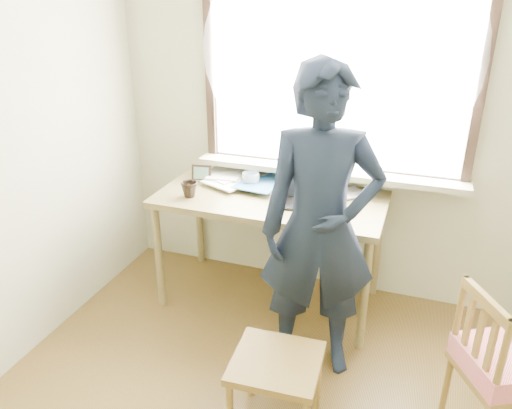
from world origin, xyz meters
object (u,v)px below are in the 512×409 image
(desk, at_px, (271,207))
(mug_dark, at_px, (189,189))
(work_chair, at_px, (276,371))
(person, at_px, (320,228))
(laptop, at_px, (297,195))
(mug_white, at_px, (251,179))
(side_chair, at_px, (502,365))

(desk, height_order, mug_dark, mug_dark)
(mug_dark, relative_size, work_chair, 0.25)
(work_chair, relative_size, person, 0.25)
(laptop, height_order, person, person)
(laptop, relative_size, mug_white, 2.65)
(mug_white, distance_m, work_chair, 1.44)
(mug_dark, xyz_separation_m, person, (0.96, -0.34, 0.04))
(mug_dark, bearing_deg, person, -19.47)
(desk, distance_m, side_chair, 1.64)
(side_chair, bearing_deg, person, 165.32)
(desk, bearing_deg, mug_white, 145.29)
(laptop, bearing_deg, work_chair, -79.50)
(desk, height_order, person, person)
(laptop, xyz_separation_m, mug_dark, (-0.70, -0.16, 0.00))
(person, bearing_deg, desk, 113.26)
(laptop, height_order, mug_dark, laptop)
(mug_white, bearing_deg, work_chair, -64.70)
(desk, bearing_deg, mug_dark, -159.32)
(laptop, relative_size, work_chair, 0.73)
(laptop, distance_m, side_chair, 1.49)
(mug_dark, xyz_separation_m, work_chair, (0.89, -0.90, -0.49))
(mug_dark, distance_m, work_chair, 1.36)
(person, bearing_deg, laptop, 100.57)
(work_chair, bearing_deg, laptop, 100.50)
(mug_white, relative_size, mug_dark, 1.10)
(desk, distance_m, laptop, 0.24)
(laptop, relative_size, mug_dark, 2.92)
(laptop, bearing_deg, mug_white, 156.28)
(laptop, height_order, work_chair, laptop)
(desk, relative_size, mug_white, 12.32)
(laptop, xyz_separation_m, side_chair, (1.22, -0.75, -0.41))
(laptop, relative_size, side_chair, 0.38)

